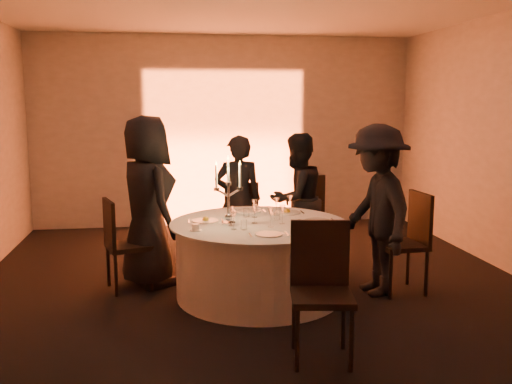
{
  "coord_description": "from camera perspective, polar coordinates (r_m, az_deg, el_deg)",
  "views": [
    {
      "loc": [
        -0.88,
        -5.56,
        1.99
      ],
      "look_at": [
        0.0,
        0.2,
        1.05
      ],
      "focal_mm": 40.0,
      "sensor_mm": 36.0,
      "label": 1
    }
  ],
  "objects": [
    {
      "name": "floor",
      "position": [
        5.97,
        0.3,
        -10.3
      ],
      "size": [
        7.0,
        7.0,
        0.0
      ],
      "primitive_type": "plane",
      "color": "black",
      "rests_on": "ground"
    },
    {
      "name": "wall_back",
      "position": [
        9.12,
        -3.16,
        6.07
      ],
      "size": [
        7.0,
        0.0,
        7.0
      ],
      "primitive_type": "plane",
      "rotation": [
        1.57,
        0.0,
        0.0
      ],
      "color": "#B1ABA4",
      "rests_on": "floor"
    },
    {
      "name": "wall_front",
      "position": [
        2.3,
        14.13,
        -3.44
      ],
      "size": [
        7.0,
        0.0,
        7.0
      ],
      "primitive_type": "plane",
      "rotation": [
        -1.57,
        0.0,
        0.0
      ],
      "color": "#B1ABA4",
      "rests_on": "floor"
    },
    {
      "name": "uplighter_fixture",
      "position": [
        9.02,
        -2.89,
        -3.27
      ],
      "size": [
        0.25,
        0.12,
        0.1
      ],
      "primitive_type": "cube",
      "color": "black",
      "rests_on": "floor"
    },
    {
      "name": "banquet_table",
      "position": [
        5.86,
        0.3,
        -6.75
      ],
      "size": [
        1.8,
        1.8,
        0.77
      ],
      "color": "black",
      "rests_on": "floor"
    },
    {
      "name": "chair_left",
      "position": [
        6.16,
        -13.38,
        -4.63
      ],
      "size": [
        0.54,
        0.54,
        0.98
      ],
      "rotation": [
        0.0,
        0.0,
        1.88
      ],
      "color": "black",
      "rests_on": "floor"
    },
    {
      "name": "chair_back_left",
      "position": [
        7.3,
        -1.56,
        -2.23
      ],
      "size": [
        0.43,
        0.43,
        0.97
      ],
      "rotation": [
        0.0,
        0.0,
        -3.14
      ],
      "color": "black",
      "rests_on": "floor"
    },
    {
      "name": "chair_back_right",
      "position": [
        7.25,
        4.79,
        -1.92
      ],
      "size": [
        0.63,
        0.63,
        1.06
      ],
      "rotation": [
        0.0,
        0.0,
        -2.66
      ],
      "color": "black",
      "rests_on": "floor"
    },
    {
      "name": "chair_right",
      "position": [
        6.15,
        15.03,
        -4.27
      ],
      "size": [
        0.49,
        0.49,
        1.05
      ],
      "rotation": [
        0.0,
        0.0,
        -1.5
      ],
      "color": "black",
      "rests_on": "floor"
    },
    {
      "name": "chair_front",
      "position": [
        4.5,
        6.52,
        -8.87
      ],
      "size": [
        0.53,
        0.53,
        1.06
      ],
      "rotation": [
        0.0,
        0.0,
        -0.16
      ],
      "color": "black",
      "rests_on": "floor"
    },
    {
      "name": "guest_left",
      "position": [
        6.21,
        -10.82,
        -0.94
      ],
      "size": [
        0.92,
        1.06,
        1.84
      ],
      "primitive_type": "imported",
      "rotation": [
        0.0,
        0.0,
        2.03
      ],
      "color": "black",
      "rests_on": "floor"
    },
    {
      "name": "guest_back_left",
      "position": [
        6.97,
        -1.79,
        -0.77
      ],
      "size": [
        0.59,
        0.4,
        1.58
      ],
      "primitive_type": "imported",
      "rotation": [
        0.0,
        0.0,
        3.09
      ],
      "color": "black",
      "rests_on": "floor"
    },
    {
      "name": "guest_back_right",
      "position": [
        6.95,
        4.09,
        -0.71
      ],
      "size": [
        0.98,
        0.91,
        1.6
      ],
      "primitive_type": "imported",
      "rotation": [
        0.0,
        0.0,
        -2.62
      ],
      "color": "black",
      "rests_on": "floor"
    },
    {
      "name": "guest_right",
      "position": [
        5.96,
        11.96,
        -1.78
      ],
      "size": [
        0.74,
        1.18,
        1.76
      ],
      "primitive_type": "imported",
      "rotation": [
        0.0,
        0.0,
        -1.5
      ],
      "color": "black",
      "rests_on": "floor"
    },
    {
      "name": "plate_left",
      "position": [
        5.83,
        -5.06,
        -2.8
      ],
      "size": [
        0.36,
        0.28,
        0.08
      ],
      "color": "white",
      "rests_on": "banquet_table"
    },
    {
      "name": "plate_back_left",
      "position": [
        6.31,
        -0.71,
        -1.92
      ],
      "size": [
        0.36,
        0.27,
        0.01
      ],
      "color": "white",
      "rests_on": "banquet_table"
    },
    {
      "name": "plate_back_right",
      "position": [
        6.23,
        3.12,
        -1.99
      ],
      "size": [
        0.35,
        0.29,
        0.08
      ],
      "color": "white",
      "rests_on": "banquet_table"
    },
    {
      "name": "plate_right",
      "position": [
        5.85,
        6.15,
        -2.87
      ],
      "size": [
        0.36,
        0.25,
        0.01
      ],
      "color": "white",
      "rests_on": "banquet_table"
    },
    {
      "name": "plate_front",
      "position": [
        5.23,
        1.26,
        -4.25
      ],
      "size": [
        0.36,
        0.25,
        0.01
      ],
      "color": "white",
      "rests_on": "banquet_table"
    },
    {
      "name": "coffee_cup",
      "position": [
        5.43,
        -6.05,
        -3.55
      ],
      "size": [
        0.11,
        0.11,
        0.07
      ],
      "color": "white",
      "rests_on": "banquet_table"
    },
    {
      "name": "candelabra",
      "position": [
        5.64,
        -2.78,
        -0.86
      ],
      "size": [
        0.29,
        0.14,
        0.69
      ],
      "color": "silver",
      "rests_on": "banquet_table"
    },
    {
      "name": "wine_glass_a",
      "position": [
        5.43,
        -2.25,
        -2.36
      ],
      "size": [
        0.07,
        0.07,
        0.19
      ],
      "color": "silver",
      "rests_on": "banquet_table"
    },
    {
      "name": "wine_glass_b",
      "position": [
        5.69,
        2.64,
        -1.82
      ],
      "size": [
        0.07,
        0.07,
        0.19
      ],
      "color": "silver",
      "rests_on": "banquet_table"
    },
    {
      "name": "wine_glass_c",
      "position": [
        6.24,
        3.38,
        -0.84
      ],
      "size": [
        0.07,
        0.07,
        0.19
      ],
      "color": "silver",
      "rests_on": "banquet_table"
    },
    {
      "name": "wine_glass_d",
      "position": [
        5.98,
        -0.14,
        -1.26
      ],
      "size": [
        0.07,
        0.07,
        0.19
      ],
      "color": "silver",
      "rests_on": "banquet_table"
    },
    {
      "name": "wine_glass_e",
      "position": [
        5.52,
        1.49,
        -2.14
      ],
      "size": [
        0.07,
        0.07,
        0.19
      ],
      "color": "silver",
      "rests_on": "banquet_table"
    },
    {
      "name": "wine_glass_f",
      "position": [
        5.7,
        -0.14,
        -1.79
      ],
      "size": [
        0.07,
        0.07,
        0.19
      ],
      "color": "silver",
      "rests_on": "banquet_table"
    },
    {
      "name": "wine_glass_g",
      "position": [
        6.08,
        2.05,
        -1.09
      ],
      "size": [
        0.07,
        0.07,
        0.19
      ],
      "color": "silver",
      "rests_on": "banquet_table"
    },
    {
      "name": "wine_glass_h",
      "position": [
        5.59,
        -2.48,
        -2.01
      ],
      "size": [
        0.07,
        0.07,
        0.19
      ],
      "color": "silver",
      "rests_on": "banquet_table"
    },
    {
      "name": "tumbler_a",
      "position": [
        5.44,
        -1.22,
        -3.31
      ],
      "size": [
        0.07,
        0.07,
        0.09
      ],
      "primitive_type": "cylinder",
      "color": "silver",
      "rests_on": "banquet_table"
    },
    {
      "name": "tumbler_b",
      "position": [
        6.03,
        -0.97,
        -2.08
      ],
      "size": [
        0.07,
        0.07,
        0.09
      ],
      "primitive_type": "cylinder",
      "color": "silver",
      "rests_on": "banquet_table"
    },
    {
      "name": "tumbler_c",
      "position": [
        5.88,
        2.13,
        -2.38
      ],
      "size": [
        0.07,
        0.07,
        0.09
      ],
      "primitive_type": "cylinder",
      "color": "silver",
      "rests_on": "banquet_table"
    }
  ]
}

